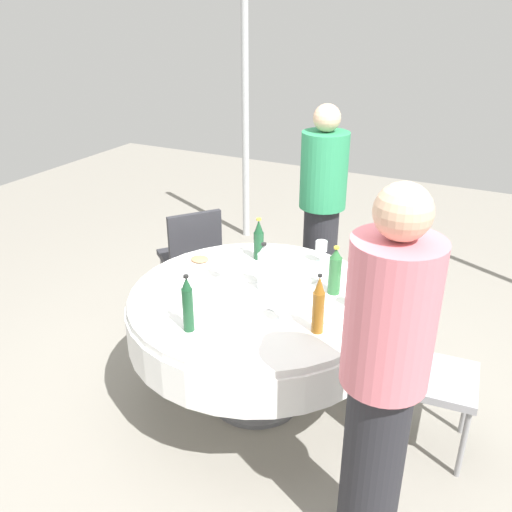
% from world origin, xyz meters
% --- Properties ---
extents(ground_plane, '(10.00, 10.00, 0.00)m').
position_xyz_m(ground_plane, '(0.00, 0.00, 0.00)').
color(ground_plane, gray).
extents(dining_table, '(1.46, 1.46, 0.74)m').
position_xyz_m(dining_table, '(0.00, 0.00, 0.59)').
color(dining_table, white).
rests_on(dining_table, ground_plane).
extents(bottle_dark_green_right, '(0.06, 0.06, 0.28)m').
position_xyz_m(bottle_dark_green_right, '(0.20, -0.43, 0.87)').
color(bottle_dark_green_right, '#194728').
rests_on(bottle_dark_green_right, dining_table).
extents(bottle_green_north, '(0.07, 0.07, 0.29)m').
position_xyz_m(bottle_green_north, '(-0.39, -0.21, 0.87)').
color(bottle_green_north, '#2D6B38').
rests_on(bottle_green_north, dining_table).
extents(bottle_dark_green_left, '(0.06, 0.06, 0.31)m').
position_xyz_m(bottle_dark_green_left, '(0.13, 0.48, 0.89)').
color(bottle_dark_green_left, '#194728').
rests_on(bottle_dark_green_left, dining_table).
extents(bottle_clear_outer, '(0.07, 0.07, 0.29)m').
position_xyz_m(bottle_clear_outer, '(-0.01, -0.08, 0.87)').
color(bottle_clear_outer, silver).
rests_on(bottle_clear_outer, dining_table).
extents(bottle_amber_rear, '(0.06, 0.06, 0.32)m').
position_xyz_m(bottle_amber_rear, '(-0.45, 0.20, 0.89)').
color(bottle_amber_rear, '#8C5619').
rests_on(bottle_amber_rear, dining_table).
extents(wine_glass_outer, '(0.07, 0.07, 0.14)m').
position_xyz_m(wine_glass_outer, '(-0.18, -0.55, 0.85)').
color(wine_glass_outer, white).
rests_on(wine_glass_outer, dining_table).
extents(wine_glass_rear, '(0.07, 0.07, 0.15)m').
position_xyz_m(wine_glass_rear, '(-0.24, 0.20, 0.85)').
color(wine_glass_rear, white).
rests_on(wine_glass_rear, dining_table).
extents(wine_glass_mid, '(0.06, 0.06, 0.17)m').
position_xyz_m(wine_glass_mid, '(0.26, -0.07, 0.86)').
color(wine_glass_mid, white).
rests_on(wine_glass_mid, dining_table).
extents(wine_glass_near, '(0.07, 0.07, 0.15)m').
position_xyz_m(wine_glass_near, '(-0.55, -0.11, 0.85)').
color(wine_glass_near, white).
rests_on(wine_glass_near, dining_table).
extents(plate_far, '(0.26, 0.26, 0.04)m').
position_xyz_m(plate_far, '(0.50, -0.20, 0.75)').
color(plate_far, white).
rests_on(plate_far, dining_table).
extents(plate_west, '(0.22, 0.22, 0.02)m').
position_xyz_m(plate_west, '(-0.15, -0.32, 0.75)').
color(plate_west, white).
rests_on(plate_west, dining_table).
extents(plate_inner, '(0.24, 0.24, 0.02)m').
position_xyz_m(plate_inner, '(0.12, -0.22, 0.75)').
color(plate_inner, white).
rests_on(plate_inner, dining_table).
extents(spoon_north, '(0.18, 0.04, 0.00)m').
position_xyz_m(spoon_north, '(-0.02, 0.43, 0.74)').
color(spoon_north, silver).
rests_on(spoon_north, dining_table).
extents(knife_left, '(0.12, 0.15, 0.00)m').
position_xyz_m(knife_left, '(0.16, 0.03, 0.74)').
color(knife_left, silver).
rests_on(knife_left, dining_table).
extents(spoon_outer, '(0.18, 0.02, 0.00)m').
position_xyz_m(spoon_outer, '(-0.10, 0.12, 0.74)').
color(spoon_outer, silver).
rests_on(spoon_outer, dining_table).
extents(folded_napkin, '(0.20, 0.20, 0.02)m').
position_xyz_m(folded_napkin, '(-0.48, 0.05, 0.75)').
color(folded_napkin, white).
rests_on(folded_napkin, dining_table).
extents(person_right, '(0.34, 0.34, 1.61)m').
position_xyz_m(person_right, '(0.06, -1.19, 0.84)').
color(person_right, '#26262B').
rests_on(person_right, ground_plane).
extents(person_north, '(0.34, 0.34, 1.70)m').
position_xyz_m(person_north, '(-0.88, 0.65, 0.89)').
color(person_north, '#26262B').
rests_on(person_north, ground_plane).
extents(chair_mid, '(0.43, 0.43, 0.87)m').
position_xyz_m(chair_mid, '(-0.94, -0.08, 0.52)').
color(chair_mid, '#99999E').
rests_on(chair_mid, ground_plane).
extents(chair_near, '(0.56, 0.56, 0.87)m').
position_xyz_m(chair_near, '(0.90, -0.70, 0.52)').
color(chair_near, '#2D2D33').
rests_on(chair_near, ground_plane).
extents(tent_pole_main, '(0.07, 0.07, 2.48)m').
position_xyz_m(tent_pole_main, '(1.28, -2.29, 1.24)').
color(tent_pole_main, '#B2B5B7').
rests_on(tent_pole_main, ground_plane).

